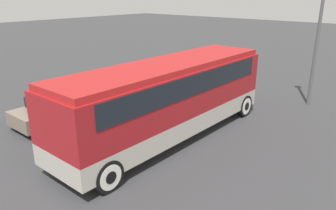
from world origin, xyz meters
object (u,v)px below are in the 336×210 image
(lamp_post, at_px, (319,27))
(parked_car_mid, at_px, (60,108))
(parked_car_near, at_px, (141,77))
(tour_bus, at_px, (170,93))

(lamp_post, bearing_deg, parked_car_mid, 141.99)
(parked_car_mid, relative_size, lamp_post, 0.68)
(parked_car_near, bearing_deg, tour_bus, -126.23)
(parked_car_near, bearing_deg, parked_car_mid, -168.57)
(tour_bus, distance_m, parked_car_near, 7.74)
(parked_car_mid, height_order, lamp_post, lamp_post)
(parked_car_near, height_order, lamp_post, lamp_post)
(tour_bus, xyz_separation_m, lamp_post, (7.96, -2.96, 2.16))
(tour_bus, height_order, parked_car_mid, tour_bus)
(tour_bus, xyz_separation_m, parked_car_near, (4.52, 6.17, -1.19))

